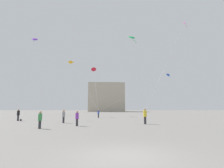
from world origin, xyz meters
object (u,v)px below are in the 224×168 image
person_in_black (18,114)px  kite_amber_delta (72,64)px  handbag_beside_flyer (21,120)px  person_in_green (40,119)px  person_in_grey (64,116)px  kite_cobalt_diamond (166,76)px  person_in_blue (98,113)px  kite_violet_diamond (35,39)px  person_in_yellow (145,115)px  kite_magenta_diamond (183,25)px  kite_crimson_diamond (94,69)px  kite_emerald_diamond (132,39)px  person_in_purple (77,118)px  building_left_hall (106,98)px

person_in_black → kite_amber_delta: 20.35m
handbag_beside_flyer → person_in_green: bearing=-58.0°
person_in_grey → kite_cobalt_diamond: (19.22, 17.95, 8.39)m
person_in_blue → kite_violet_diamond: (-12.49, -0.80, 14.21)m
person_in_blue → person_in_yellow: bearing=21.1°
person_in_black → kite_cobalt_diamond: kite_cobalt_diamond is taller
kite_violet_diamond → kite_amber_delta: size_ratio=1.20×
person_in_yellow → kite_amber_delta: size_ratio=0.15×
kite_amber_delta → kite_magenta_diamond: (20.95, -15.93, 2.62)m
kite_crimson_diamond → kite_magenta_diamond: 23.77m
person_in_black → kite_emerald_diamond: bearing=23.4°
kite_cobalt_diamond → handbag_beside_flyer: 31.17m
person_in_blue → person_in_yellow: (6.06, -13.70, 0.14)m
person_in_green → handbag_beside_flyer: person_in_green is taller
kite_emerald_diamond → kite_magenta_diamond: (9.60, 8.79, 5.91)m
person_in_blue → kite_emerald_diamond: 18.87m
person_in_purple → kite_violet_diamond: bearing=-106.5°
person_in_green → building_left_hall: bearing=-31.6°
person_in_blue → kite_violet_diamond: bearing=-89.1°
kite_emerald_diamond → kite_violet_diamond: bearing=137.3°
person_in_blue → kite_cobalt_diamond: kite_cobalt_diamond is taller
person_in_black → person_in_green: size_ratio=1.08×
person_in_yellow → kite_violet_diamond: 26.62m
kite_cobalt_diamond → kite_magenta_diamond: 14.92m
person_in_green → kite_emerald_diamond: (8.80, 1.82, 8.40)m
person_in_green → kite_amber_delta: size_ratio=0.13×
person_in_black → handbag_beside_flyer: (0.35, 0.10, -0.82)m
kite_amber_delta → building_left_hall: building_left_hall is taller
person_in_black → kite_amber_delta: bearing=126.9°
person_in_blue → building_left_hall: (1.27, 62.68, 6.55)m
kite_crimson_diamond → handbag_beside_flyer: bearing=-117.8°
person_in_grey → person_in_purple: 4.53m
person_in_purple → building_left_hall: 78.77m
person_in_blue → building_left_hall: building_left_hall is taller
person_in_blue → person_in_yellow: person_in_yellow is taller
kite_violet_diamond → person_in_green: bearing=-65.2°
person_in_black → person_in_grey: bearing=23.4°
person_in_purple → handbag_beside_flyer: (-9.53, 8.13, -0.75)m
kite_cobalt_diamond → kite_amber_delta: (-22.43, 2.30, 3.26)m
building_left_hall → person_in_green: bearing=-94.1°
person_in_black → handbag_beside_flyer: 0.90m
person_in_black → kite_cobalt_diamond: size_ratio=0.10×
person_in_grey → kite_emerald_diamond: (8.14, -4.46, 8.37)m
kite_violet_diamond → kite_crimson_diamond: size_ratio=1.33×
person_in_blue → building_left_hall: size_ratio=0.08×
person_in_green → person_in_blue: (4.47, 18.15, -0.00)m
person_in_purple → kite_emerald_diamond: kite_emerald_diamond is taller
kite_emerald_diamond → kite_crimson_diamond: kite_crimson_diamond is taller
person_in_grey → handbag_beside_flyer: bearing=147.9°
person_in_yellow → kite_crimson_diamond: bearing=111.3°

